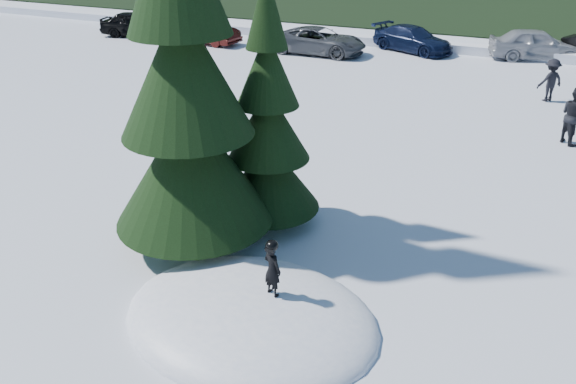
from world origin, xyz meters
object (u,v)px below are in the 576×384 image
at_px(child_skier, 272,270).
at_px(car_1, 205,31).
at_px(car_2, 319,41).
at_px(car_0, 137,24).
at_px(adult_2, 550,80).
at_px(car_3, 413,39).
at_px(adult_0, 574,115).
at_px(spruce_short, 268,133).
at_px(car_4, 536,44).
at_px(spruce_tall, 185,88).

relative_size(child_skier, car_1, 0.25).
bearing_deg(child_skier, car_2, -49.18).
relative_size(car_0, car_1, 1.02).
distance_m(adult_2, car_3, 8.92).
xyz_separation_m(adult_0, adult_2, (-0.75, 4.32, -0.09)).
relative_size(adult_2, car_0, 0.38).
relative_size(car_1, car_2, 0.86).
relative_size(spruce_short, car_4, 1.27).
distance_m(car_1, car_3, 10.77).
bearing_deg(car_3, car_2, 145.12).
bearing_deg(car_1, adult_0, -108.46).
relative_size(child_skier, car_2, 0.21).
height_order(spruce_short, child_skier, spruce_short).
bearing_deg(adult_2, car_2, -60.78).
xyz_separation_m(child_skier, car_1, (-13.12, 18.87, -0.32)).
bearing_deg(child_skier, spruce_tall, -10.40).
bearing_deg(car_4, car_0, 81.82).
bearing_deg(car_3, spruce_tall, -155.35).
relative_size(spruce_tall, car_1, 2.19).
xyz_separation_m(adult_2, car_4, (-0.82, 6.83, -0.05)).
xyz_separation_m(car_1, car_2, (6.42, 0.19, -0.01)).
xyz_separation_m(car_2, car_4, (9.68, 3.12, 0.09)).
height_order(spruce_tall, car_3, spruce_tall).
bearing_deg(car_0, car_4, -97.15).
bearing_deg(car_4, car_3, 80.05).
xyz_separation_m(adult_2, car_0, (-21.39, 3.62, -0.08)).
height_order(car_2, car_3, car_2).
distance_m(car_0, car_1, 4.46).
distance_m(spruce_short, car_4, 19.78).
xyz_separation_m(adult_2, car_1, (-16.93, 3.53, -0.12)).
distance_m(adult_0, car_3, 12.70).
relative_size(adult_0, car_3, 0.41).
xyz_separation_m(spruce_short, car_4, (4.50, 19.21, -1.38)).
distance_m(spruce_tall, adult_0, 12.06).
relative_size(car_1, car_3, 0.93).
xyz_separation_m(child_skier, car_3, (-2.67, 21.47, -0.35)).
relative_size(car_2, car_4, 1.08).
bearing_deg(spruce_short, car_2, 107.85).
xyz_separation_m(adult_2, car_2, (-10.50, 3.72, -0.14)).
height_order(spruce_short, car_4, spruce_short).
distance_m(spruce_tall, adult_2, 15.37).
bearing_deg(adult_2, child_skier, 34.77).
bearing_deg(spruce_short, car_3, 93.57).
distance_m(adult_0, car_1, 19.34).
xyz_separation_m(adult_2, car_3, (-6.47, 6.13, -0.16)).
xyz_separation_m(spruce_short, child_skier, (1.51, -2.96, -1.14)).
height_order(car_0, car_1, car_0).
bearing_deg(car_3, adult_2, -109.22).
distance_m(spruce_short, adult_2, 13.54).
xyz_separation_m(car_3, car_4, (5.65, 0.71, 0.11)).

